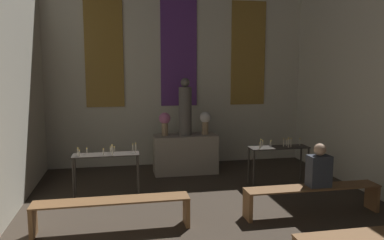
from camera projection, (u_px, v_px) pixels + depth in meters
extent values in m
cube|color=beige|center=(178.00, 72.00, 9.29)|extent=(6.61, 0.12, 4.62)
cube|color=olive|center=(104.00, 52.00, 8.81)|extent=(0.89, 0.03, 2.59)
cube|color=#60337F|center=(179.00, 53.00, 9.15)|extent=(0.89, 0.03, 2.59)
cube|color=olive|center=(248.00, 53.00, 9.49)|extent=(0.89, 0.03, 2.59)
cube|color=gray|center=(185.00, 154.00, 8.61)|extent=(1.44, 0.60, 0.88)
cylinder|color=#5B5651|center=(185.00, 111.00, 8.47)|extent=(0.29, 0.29, 1.10)
sphere|color=#5B5651|center=(185.00, 83.00, 8.38)|extent=(0.20, 0.20, 0.20)
cylinder|color=#937A5B|center=(165.00, 129.00, 8.44)|extent=(0.14, 0.14, 0.31)
sphere|color=#C66B9E|center=(165.00, 118.00, 8.40)|extent=(0.26, 0.26, 0.26)
cylinder|color=#937A5B|center=(205.00, 128.00, 8.61)|extent=(0.14, 0.14, 0.31)
sphere|color=silver|center=(205.00, 117.00, 8.58)|extent=(0.26, 0.26, 0.26)
cube|color=#332D28|center=(106.00, 155.00, 7.03)|extent=(1.23, 0.37, 0.02)
cylinder|color=#332D28|center=(73.00, 179.00, 6.82)|extent=(0.04, 0.04, 0.77)
cylinder|color=#332D28|center=(138.00, 176.00, 7.04)|extent=(0.04, 0.04, 0.77)
cylinder|color=#332D28|center=(75.00, 174.00, 7.12)|extent=(0.04, 0.04, 0.77)
cylinder|color=#332D28|center=(137.00, 171.00, 7.35)|extent=(0.04, 0.04, 0.77)
cylinder|color=silver|center=(133.00, 148.00, 7.23)|extent=(0.02, 0.02, 0.14)
sphere|color=#F9CC4C|center=(133.00, 144.00, 7.22)|extent=(0.02, 0.02, 0.02)
cylinder|color=silver|center=(87.00, 151.00, 7.06)|extent=(0.02, 0.02, 0.09)
sphere|color=#F9CC4C|center=(87.00, 148.00, 7.05)|extent=(0.02, 0.02, 0.02)
cylinder|color=silver|center=(110.00, 150.00, 7.17)|extent=(0.02, 0.02, 0.09)
sphere|color=#F9CC4C|center=(110.00, 147.00, 7.16)|extent=(0.02, 0.02, 0.02)
cylinder|color=silver|center=(79.00, 154.00, 6.84)|extent=(0.02, 0.02, 0.10)
sphere|color=#F9CC4C|center=(79.00, 150.00, 6.84)|extent=(0.02, 0.02, 0.02)
cylinder|color=silver|center=(112.00, 151.00, 6.92)|extent=(0.02, 0.02, 0.18)
sphere|color=#F9CC4C|center=(112.00, 145.00, 6.91)|extent=(0.02, 0.02, 0.02)
cylinder|color=silver|center=(78.00, 152.00, 6.87)|extent=(0.02, 0.02, 0.13)
sphere|color=#F9CC4C|center=(78.00, 148.00, 6.86)|extent=(0.02, 0.02, 0.02)
cylinder|color=silver|center=(114.00, 150.00, 7.20)|extent=(0.02, 0.02, 0.09)
sphere|color=#F9CC4C|center=(114.00, 147.00, 7.19)|extent=(0.02, 0.02, 0.02)
cylinder|color=silver|center=(136.00, 148.00, 7.13)|extent=(0.02, 0.02, 0.17)
sphere|color=#F9CC4C|center=(136.00, 143.00, 7.11)|extent=(0.02, 0.02, 0.02)
cylinder|color=silver|center=(112.00, 150.00, 7.06)|extent=(0.02, 0.02, 0.15)
sphere|color=#F9CC4C|center=(112.00, 145.00, 7.05)|extent=(0.02, 0.02, 0.02)
cylinder|color=silver|center=(103.00, 152.00, 6.93)|extent=(0.02, 0.02, 0.11)
sphere|color=#F9CC4C|center=(103.00, 149.00, 6.92)|extent=(0.02, 0.02, 0.02)
cube|color=#332D28|center=(279.00, 147.00, 7.69)|extent=(1.23, 0.37, 0.02)
cylinder|color=#332D28|center=(254.00, 169.00, 7.48)|extent=(0.04, 0.04, 0.77)
cylinder|color=#332D28|center=(308.00, 167.00, 7.71)|extent=(0.04, 0.04, 0.77)
cylinder|color=#332D28|center=(249.00, 166.00, 7.79)|extent=(0.04, 0.04, 0.77)
cylinder|color=#332D28|center=(301.00, 163.00, 8.01)|extent=(0.04, 0.04, 0.77)
cylinder|color=silver|center=(286.00, 143.00, 7.80)|extent=(0.02, 0.02, 0.12)
sphere|color=#F9CC4C|center=(287.00, 140.00, 7.79)|extent=(0.02, 0.02, 0.02)
cylinder|color=silver|center=(263.00, 144.00, 7.78)|extent=(0.02, 0.02, 0.10)
sphere|color=#F9CC4C|center=(263.00, 141.00, 7.77)|extent=(0.02, 0.02, 0.02)
cylinder|color=silver|center=(300.00, 142.00, 7.84)|extent=(0.02, 0.02, 0.13)
sphere|color=#F9CC4C|center=(300.00, 139.00, 7.83)|extent=(0.02, 0.02, 0.02)
cylinder|color=silver|center=(260.00, 146.00, 7.47)|extent=(0.02, 0.02, 0.12)
sphere|color=#F9CC4C|center=(260.00, 143.00, 7.46)|extent=(0.02, 0.02, 0.02)
cylinder|color=silver|center=(271.00, 144.00, 7.73)|extent=(0.02, 0.02, 0.11)
sphere|color=#F9CC4C|center=(271.00, 141.00, 7.72)|extent=(0.02, 0.02, 0.02)
cylinder|color=silver|center=(291.00, 143.00, 7.65)|extent=(0.02, 0.02, 0.17)
sphere|color=#F9CC4C|center=(291.00, 139.00, 7.64)|extent=(0.02, 0.02, 0.02)
cylinder|color=silver|center=(288.00, 143.00, 7.62)|extent=(0.02, 0.02, 0.17)
sphere|color=#F9CC4C|center=(289.00, 139.00, 7.60)|extent=(0.02, 0.02, 0.02)
cylinder|color=silver|center=(288.00, 143.00, 7.69)|extent=(0.02, 0.02, 0.17)
sphere|color=#F9CC4C|center=(289.00, 138.00, 7.68)|extent=(0.02, 0.02, 0.02)
cylinder|color=silver|center=(284.00, 143.00, 7.71)|extent=(0.02, 0.02, 0.15)
sphere|color=#F9CC4C|center=(284.00, 139.00, 7.70)|extent=(0.02, 0.02, 0.02)
cylinder|color=silver|center=(261.00, 144.00, 7.61)|extent=(0.02, 0.02, 0.15)
sphere|color=#F9CC4C|center=(261.00, 140.00, 7.60)|extent=(0.02, 0.02, 0.02)
cube|color=brown|center=(112.00, 200.00, 5.50)|extent=(2.28, 0.36, 0.03)
cube|color=brown|center=(33.00, 222.00, 5.32)|extent=(0.06, 0.32, 0.45)
cube|color=brown|center=(186.00, 210.00, 5.74)|extent=(0.06, 0.32, 0.45)
cube|color=brown|center=(313.00, 187.00, 6.11)|extent=(2.28, 0.36, 0.03)
cube|color=brown|center=(248.00, 206.00, 5.93)|extent=(0.06, 0.32, 0.45)
cube|color=brown|center=(372.00, 197.00, 6.36)|extent=(0.06, 0.32, 0.45)
cube|color=#383D47|center=(319.00, 171.00, 6.09)|extent=(0.36, 0.24, 0.51)
sphere|color=tan|center=(320.00, 150.00, 6.05)|extent=(0.20, 0.20, 0.20)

